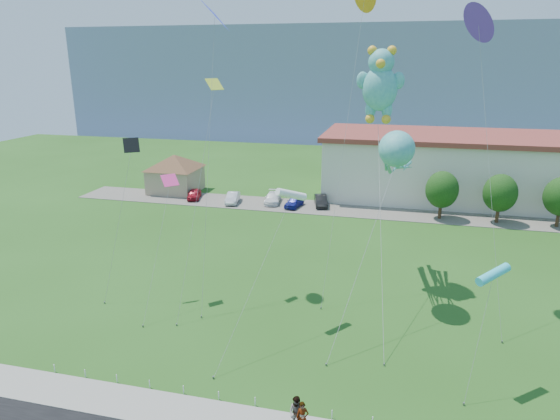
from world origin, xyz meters
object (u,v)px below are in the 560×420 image
object	(u,v)px
pedestrian_left	(302,418)
pedestrian_right	(297,413)
parked_car_blue	(294,202)
octopus_kite	(396,157)
parked_car_white	(273,198)
teddy_bear_kite	(380,83)
pavilion	(175,170)
parked_car_black	(321,200)
parked_car_silver	(233,198)
parked_car_red	(194,194)

from	to	relation	value
pedestrian_left	pedestrian_right	bearing A→B (deg)	141.67
pedestrian_right	parked_car_blue	xyz separation A→B (m)	(-8.29, 37.03, -0.29)
parked_car_blue	octopus_kite	xyz separation A→B (m)	(11.91, -20.49, 9.80)
parked_car_white	teddy_bear_kite	size ratio (longest dim) A/B	0.24
pavilion	parked_car_black	xyz separation A→B (m)	(20.21, -2.24, -2.30)
pavilion	parked_car_white	world-z (taller)	pavilion
pedestrian_left	parked_car_white	bearing A→B (deg)	98.14
pedestrian_left	parked_car_blue	world-z (taller)	pedestrian_left
pedestrian_left	parked_car_blue	bearing A→B (deg)	94.32
octopus_kite	parked_car_silver	bearing A→B (deg)	134.05
pedestrian_left	parked_car_silver	size ratio (longest dim) A/B	0.42
teddy_bear_kite	parked_car_blue	bearing A→B (deg)	119.76
pavilion	parked_car_silver	xyz separation A→B (m)	(9.34, -3.57, -2.33)
parked_car_black	pavilion	bearing A→B (deg)	159.55
parked_car_white	parked_car_blue	xyz separation A→B (m)	(3.00, -1.12, -0.02)
pedestrian_left	pedestrian_right	xyz separation A→B (m)	(-0.30, 0.17, 0.06)
pavilion	parked_car_black	bearing A→B (deg)	-6.33
parked_car_silver	octopus_kite	bearing A→B (deg)	-55.19
pedestrian_left	octopus_kite	distance (m)	19.54
octopus_kite	teddy_bear_kite	world-z (taller)	teddy_bear_kite
parked_car_red	parked_car_silver	world-z (taller)	parked_car_silver
pavilion	octopus_kite	bearing A→B (deg)	-39.50
pavilion	octopus_kite	world-z (taller)	octopus_kite
pedestrian_left	octopus_kite	bearing A→B (deg)	70.09
parked_car_blue	parked_car_black	world-z (taller)	parked_car_black
pedestrian_left	teddy_bear_kite	distance (m)	24.10
parked_car_blue	parked_car_black	distance (m)	3.28
parked_car_red	pedestrian_right	bearing A→B (deg)	-74.36
octopus_kite	parked_car_red	bearing A→B (deg)	140.15
parked_car_red	teddy_bear_kite	distance (m)	33.50
pedestrian_left	parked_car_red	bearing A→B (deg)	111.38
pedestrian_right	octopus_kite	bearing A→B (deg)	94.03
parked_car_silver	parked_car_blue	distance (m)	7.84
pedestrian_right	parked_car_blue	size ratio (longest dim) A/B	0.48
parked_car_black	octopus_kite	bearing A→B (deg)	-81.90
octopus_kite	pavilion	bearing A→B (deg)	140.50
pavilion	octopus_kite	xyz separation A→B (m)	(29.09, -23.98, 7.46)
pavilion	parked_car_white	distance (m)	14.56
pedestrian_left	parked_car_white	size ratio (longest dim) A/B	0.37
teddy_bear_kite	parked_car_white	bearing A→B (deg)	124.77
pavilion	parked_car_white	size ratio (longest dim) A/B	2.10
pavilion	parked_car_silver	bearing A→B (deg)	-20.90
octopus_kite	parked_car_white	bearing A→B (deg)	124.60
pavilion	parked_car_red	size ratio (longest dim) A/B	2.52
octopus_kite	teddy_bear_kite	xyz separation A→B (m)	(-1.56, 2.38, 5.05)
parked_car_red	teddy_bear_kite	size ratio (longest dim) A/B	0.20
parked_car_white	parked_car_red	bearing A→B (deg)	176.24
pavilion	pedestrian_right	distance (m)	47.90
parked_car_white	pedestrian_left	bearing A→B (deg)	-80.49
parked_car_silver	teddy_bear_kite	world-z (taller)	teddy_bear_kite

